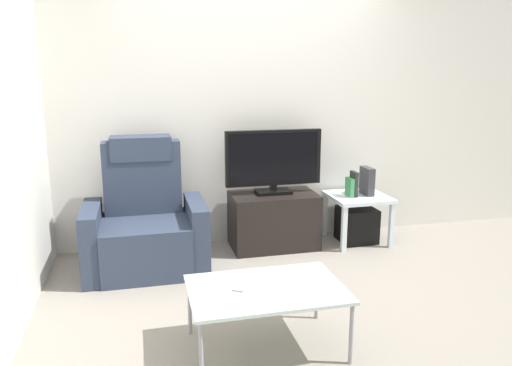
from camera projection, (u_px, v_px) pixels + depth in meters
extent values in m
plane|color=gray|center=(289.00, 283.00, 3.82)|extent=(6.40, 6.40, 0.00)
cube|color=silver|center=(255.00, 105.00, 4.60)|extent=(6.40, 0.06, 2.60)
cube|color=silver|center=(7.00, 122.00, 3.09)|extent=(0.06, 4.48, 2.60)
cube|color=black|center=(274.00, 220.00, 4.57)|extent=(0.79, 0.48, 0.51)
cube|color=black|center=(281.00, 217.00, 4.33)|extent=(0.73, 0.02, 0.02)
cube|color=black|center=(279.00, 211.00, 4.37)|extent=(0.34, 0.11, 0.04)
cube|color=black|center=(273.00, 192.00, 4.53)|extent=(0.32, 0.20, 0.03)
cube|color=black|center=(273.00, 187.00, 4.52)|extent=(0.06, 0.04, 0.05)
cube|color=black|center=(274.00, 158.00, 4.46)|extent=(0.89, 0.05, 0.51)
cube|color=black|center=(274.00, 158.00, 4.44)|extent=(0.82, 0.01, 0.46)
cube|color=#2D384C|center=(146.00, 245.00, 4.05)|extent=(0.70, 0.72, 0.42)
cube|color=#2D384C|center=(142.00, 177.00, 4.19)|extent=(0.64, 0.20, 0.62)
cube|color=#2D384C|center=(141.00, 148.00, 4.15)|extent=(0.50, 0.26, 0.20)
cube|color=#2D384C|center=(92.00, 241.00, 3.94)|extent=(0.14, 0.68, 0.56)
cube|color=#2D384C|center=(197.00, 233.00, 4.13)|extent=(0.14, 0.68, 0.56)
cube|color=silver|center=(358.00, 197.00, 4.68)|extent=(0.54, 0.54, 0.04)
cube|color=silver|center=(344.00, 229.00, 4.45)|extent=(0.04, 0.04, 0.42)
cube|color=silver|center=(392.00, 225.00, 4.56)|extent=(0.04, 0.04, 0.42)
cube|color=silver|center=(325.00, 215.00, 4.90)|extent=(0.04, 0.04, 0.42)
cube|color=silver|center=(368.00, 212.00, 5.01)|extent=(0.04, 0.04, 0.42)
cube|color=black|center=(357.00, 224.00, 4.74)|extent=(0.33, 0.33, 0.33)
cube|color=#388C4C|center=(350.00, 187.00, 4.62)|extent=(0.04, 0.13, 0.18)
cube|color=#262626|center=(354.00, 184.00, 4.62)|extent=(0.03, 0.13, 0.24)
cube|color=#333338|center=(367.00, 181.00, 4.68)|extent=(0.07, 0.20, 0.26)
cube|color=#B2C6C1|center=(266.00, 289.00, 2.85)|extent=(0.90, 0.60, 0.02)
cylinder|color=gray|center=(201.00, 354.00, 2.54)|extent=(0.02, 0.02, 0.37)
cylinder|color=gray|center=(351.00, 334.00, 2.73)|extent=(0.02, 0.02, 0.37)
cylinder|color=gray|center=(190.00, 307.00, 3.05)|extent=(0.02, 0.02, 0.37)
cylinder|color=gray|center=(317.00, 293.00, 3.24)|extent=(0.02, 0.02, 0.37)
cube|color=#B7B7BC|center=(242.00, 286.00, 2.86)|extent=(0.14, 0.16, 0.01)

